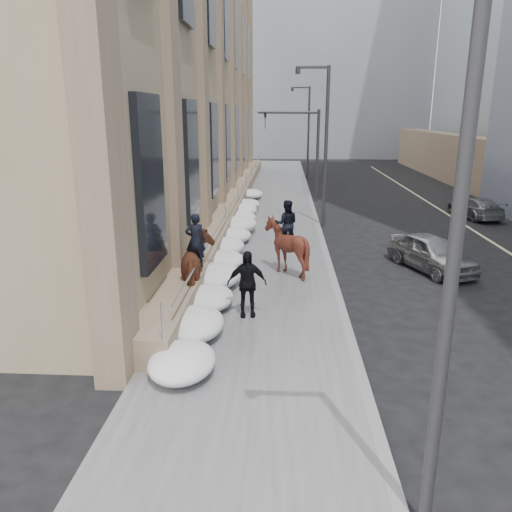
{
  "coord_description": "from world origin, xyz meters",
  "views": [
    {
      "loc": [
        0.82,
        -11.95,
        5.77
      ],
      "look_at": [
        0.02,
        2.19,
        1.7
      ],
      "focal_mm": 35.0,
      "sensor_mm": 36.0,
      "label": 1
    }
  ],
  "objects": [
    {
      "name": "curb",
      "position": [
        2.62,
        10.0,
        0.06
      ],
      "size": [
        0.24,
        80.0,
        0.12
      ],
      "primitive_type": "cube",
      "color": "slate",
      "rests_on": "ground"
    },
    {
      "name": "streetlight_mid",
      "position": [
        2.74,
        14.0,
        4.58
      ],
      "size": [
        1.71,
        0.24,
        8.0
      ],
      "color": "#2D2D30",
      "rests_on": "ground"
    },
    {
      "name": "streetlight_near",
      "position": [
        2.74,
        -6.0,
        4.58
      ],
      "size": [
        1.71,
        0.24,
        8.0
      ],
      "color": "#2D2D30",
      "rests_on": "ground"
    },
    {
      "name": "limestone_building",
      "position": [
        -5.26,
        19.96,
        8.9
      ],
      "size": [
        6.1,
        44.0,
        18.0
      ],
      "color": "#8D7F5C",
      "rests_on": "ground"
    },
    {
      "name": "streetlight_far",
      "position": [
        2.74,
        34.0,
        4.58
      ],
      "size": [
        1.71,
        0.24,
        8.0
      ],
      "color": "#2D2D30",
      "rests_on": "ground"
    },
    {
      "name": "sidewalk",
      "position": [
        0.0,
        10.0,
        0.06
      ],
      "size": [
        5.0,
        80.0,
        0.12
      ],
      "primitive_type": "cube",
      "color": "#4C4C4F",
      "rests_on": "ground"
    },
    {
      "name": "snow_bank",
      "position": [
        -1.42,
        8.11,
        0.47
      ],
      "size": [
        1.7,
        18.1,
        0.76
      ],
      "color": "silver",
      "rests_on": "sidewalk"
    },
    {
      "name": "bg_building_mid",
      "position": [
        4.0,
        60.0,
        14.0
      ],
      "size": [
        30.0,
        12.0,
        28.0
      ],
      "primitive_type": "cube",
      "color": "slate",
      "rests_on": "ground"
    },
    {
      "name": "bg_building_far",
      "position": [
        -6.0,
        72.0,
        10.0
      ],
      "size": [
        24.0,
        12.0,
        20.0
      ],
      "primitive_type": "cube",
      "color": "gray",
      "rests_on": "ground"
    },
    {
      "name": "car_silver",
      "position": [
        6.43,
        6.55,
        0.69
      ],
      "size": [
        2.99,
        4.34,
        1.37
      ],
      "primitive_type": "imported",
      "rotation": [
        0.0,
        0.0,
        0.38
      ],
      "color": "gray",
      "rests_on": "ground"
    },
    {
      "name": "pedestrian",
      "position": [
        -0.2,
        1.44,
        1.09
      ],
      "size": [
        1.19,
        0.63,
        1.94
      ],
      "primitive_type": "imported",
      "rotation": [
        0.0,
        0.0,
        0.15
      ],
      "color": "black",
      "rests_on": "sidewalk"
    },
    {
      "name": "car_grey",
      "position": [
        11.68,
        16.7,
        0.59
      ],
      "size": [
        2.34,
        4.28,
        1.18
      ],
      "primitive_type": "imported",
      "rotation": [
        0.0,
        0.0,
        3.32
      ],
      "color": "slate",
      "rests_on": "ground"
    },
    {
      "name": "lane_line",
      "position": [
        10.5,
        10.0,
        0.01
      ],
      "size": [
        0.15,
        70.0,
        0.01
      ],
      "primitive_type": "cube",
      "color": "#BFB78C",
      "rests_on": "ground"
    },
    {
      "name": "mounted_horse_right",
      "position": [
        0.93,
        5.51,
        1.24
      ],
      "size": [
        1.63,
        1.84,
        2.67
      ],
      "rotation": [
        0.0,
        0.0,
        3.14
      ],
      "color": "#431B13",
      "rests_on": "sidewalk"
    },
    {
      "name": "mounted_horse_left",
      "position": [
        -1.81,
        2.86,
        1.2
      ],
      "size": [
        1.49,
        2.57,
        2.68
      ],
      "rotation": [
        0.0,
        0.0,
        3.31
      ],
      "color": "#512718",
      "rests_on": "sidewalk"
    },
    {
      "name": "traffic_signal",
      "position": [
        2.07,
        22.0,
        4.0
      ],
      "size": [
        4.1,
        0.22,
        6.0
      ],
      "color": "#2D2D30",
      "rests_on": "ground"
    },
    {
      "name": "ground",
      "position": [
        0.0,
        0.0,
        0.0
      ],
      "size": [
        140.0,
        140.0,
        0.0
      ],
      "primitive_type": "plane",
      "color": "black",
      "rests_on": "ground"
    }
  ]
}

